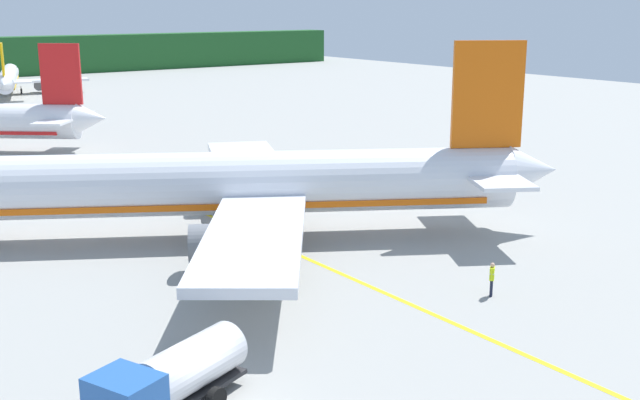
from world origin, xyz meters
name	(u,v)px	position (x,y,z in m)	size (l,w,h in m)	color
airliner_foreground	(227,185)	(10.79, 18.13, 3.39)	(37.63, 31.92, 11.90)	silver
airliner_far_taxiway	(8,78)	(22.38, 109.68, 2.44)	(24.58, 29.41, 8.58)	white
service_truck_fuel	(170,379)	(-1.48, 0.63, 1.40)	(6.56, 4.14, 2.40)	#2659A5
crew_marshaller	(278,269)	(8.42, 8.97, 1.04)	(0.34, 0.61, 1.76)	#191E33
crew_loader_right	(492,276)	(16.37, 1.94, 1.02)	(0.52, 0.46, 1.73)	#191E33
apron_guide_line	(293,253)	(12.40, 13.42, 0.01)	(0.30, 60.00, 0.01)	yellow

